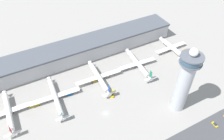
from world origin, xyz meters
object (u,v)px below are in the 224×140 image
(service_truck_baggage, at_px, (93,80))
(service_truck_water, at_px, (69,94))
(control_tower, at_px, (185,81))
(car_yellow_taxi, at_px, (215,124))
(airplane_gate_alpha, at_px, (8,112))
(airplane_gate_bravo, at_px, (55,97))
(airplane_gate_echo, at_px, (172,47))
(airplane_gate_charlie, at_px, (99,77))
(airplane_gate_delta, at_px, (138,64))
(service_truck_catering, at_px, (35,104))
(service_truck_fuel, at_px, (113,94))

(service_truck_baggage, distance_m, service_truck_water, 24.29)
(control_tower, relative_size, car_yellow_taxi, 11.67)
(airplane_gate_alpha, bearing_deg, service_truck_baggage, 3.42)
(airplane_gate_bravo, xyz_separation_m, airplane_gate_echo, (121.05, 8.06, 0.14))
(control_tower, relative_size, airplane_gate_bravo, 1.21)
(airplane_gate_charlie, bearing_deg, airplane_gate_alpha, -178.89)
(airplane_gate_delta, distance_m, service_truck_catering, 94.13)
(airplane_gate_echo, relative_size, car_yellow_taxi, 7.51)
(airplane_gate_bravo, bearing_deg, control_tower, -31.65)
(service_truck_baggage, bearing_deg, service_truck_water, -167.00)
(service_truck_catering, distance_m, service_truck_water, 26.73)
(control_tower, relative_size, service_truck_water, 8.26)
(service_truck_fuel, xyz_separation_m, car_yellow_taxi, (51.11, -59.14, -0.43))
(airplane_gate_charlie, relative_size, airplane_gate_delta, 0.97)
(airplane_gate_bravo, height_order, airplane_gate_delta, airplane_gate_delta)
(control_tower, relative_size, service_truck_catering, 6.43)
(service_truck_catering, bearing_deg, airplane_gate_delta, 0.07)
(airplane_gate_alpha, distance_m, airplane_gate_charlie, 73.53)
(service_truck_fuel, distance_m, service_truck_baggage, 23.18)
(airplane_gate_delta, bearing_deg, service_truck_fuel, -152.79)
(service_truck_catering, distance_m, service_truck_fuel, 61.04)
(service_truck_water, bearing_deg, service_truck_catering, 175.73)
(airplane_gate_alpha, bearing_deg, airplane_gate_delta, 0.38)
(airplane_gate_charlie, distance_m, service_truck_baggage, 6.49)
(control_tower, xyz_separation_m, airplane_gate_charlie, (-40.98, 52.54, -23.55))
(airplane_gate_alpha, xyz_separation_m, service_truck_fuel, (76.66, -17.68, -3.08))
(car_yellow_taxi, bearing_deg, airplane_gate_alpha, 148.98)
(control_tower, xyz_separation_m, airplane_gate_delta, (-1.98, 51.87, -23.75))
(airplane_gate_alpha, bearing_deg, control_tower, -24.06)
(airplane_gate_delta, height_order, service_truck_water, airplane_gate_delta)
(airplane_gate_charlie, xyz_separation_m, service_truck_water, (-28.42, -2.78, -3.40))
(control_tower, bearing_deg, service_truck_fuel, 138.53)
(service_truck_catering, distance_m, service_truck_baggage, 50.44)
(airplane_gate_alpha, relative_size, airplane_gate_bravo, 0.93)
(car_yellow_taxi, bearing_deg, airplane_gate_echo, 71.46)
(airplane_gate_alpha, xyz_separation_m, service_truck_catering, (18.44, 0.64, -3.09))
(airplane_gate_charlie, xyz_separation_m, service_truck_fuel, (3.14, -19.11, -3.38))
(service_truck_catering, xyz_separation_m, service_truck_water, (26.66, -1.99, -0.01))
(airplane_gate_charlie, relative_size, service_truck_fuel, 5.40)
(airplane_gate_alpha, height_order, service_truck_catering, airplane_gate_alpha)
(service_truck_baggage, relative_size, car_yellow_taxi, 1.51)
(service_truck_fuel, bearing_deg, service_truck_baggage, 109.93)
(control_tower, bearing_deg, service_truck_catering, 151.68)
(service_truck_fuel, height_order, service_truck_water, service_truck_fuel)
(control_tower, xyz_separation_m, service_truck_catering, (-96.06, 51.76, -26.93))
(airplane_gate_charlie, height_order, car_yellow_taxi, airplane_gate_charlie)
(service_truck_baggage, xyz_separation_m, car_yellow_taxi, (59.01, -80.93, -0.31))
(service_truck_baggage, relative_size, service_truck_water, 1.07)
(control_tower, bearing_deg, airplane_gate_bravo, 148.35)
(service_truck_water, bearing_deg, airplane_gate_alpha, 178.28)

